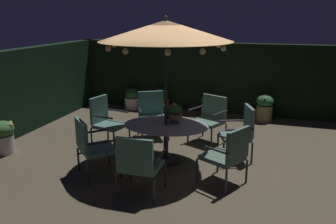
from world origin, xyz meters
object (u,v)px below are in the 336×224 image
(patio_chair_east, at_px, (152,112))
(patio_chair_southwest, at_px, (139,162))
(patio_chair_west, at_px, (228,153))
(potted_plant_back_center, at_px, (209,105))
(patio_chair_southeast, at_px, (106,119))
(potted_plant_front_corner, at_px, (265,107))
(potted_plant_back_left, at_px, (133,99))
(potted_plant_left_near, at_px, (161,100))
(centerpiece_planter, at_px, (174,112))
(potted_plant_left_far, at_px, (3,136))
(patio_dining_table, at_px, (166,131))
(patio_chair_south, at_px, (92,144))
(patio_umbrella, at_px, (166,31))
(patio_chair_northeast, at_px, (210,116))
(patio_chair_north, at_px, (241,130))

(patio_chair_east, xyz_separation_m, patio_chair_southwest, (0.74, -2.63, -0.01))
(patio_chair_west, distance_m, potted_plant_back_center, 4.06)
(patio_chair_southeast, relative_size, potted_plant_front_corner, 1.55)
(potted_plant_back_left, bearing_deg, potted_plant_front_corner, -2.42)
(patio_chair_west, xyz_separation_m, potted_plant_left_near, (-2.48, 4.04, -0.24))
(centerpiece_planter, bearing_deg, potted_plant_left_far, -166.79)
(patio_chair_southwest, relative_size, potted_plant_back_left, 1.63)
(centerpiece_planter, xyz_separation_m, potted_plant_left_near, (-1.34, 3.23, -0.61))
(patio_dining_table, xyz_separation_m, patio_chair_south, (-0.98, -1.01, -0.00))
(patio_umbrella, relative_size, centerpiece_planter, 6.94)
(patio_chair_northeast, relative_size, patio_chair_south, 0.99)
(patio_chair_east, bearing_deg, patio_chair_southeast, -125.72)
(patio_chair_east, distance_m, potted_plant_back_left, 2.54)
(patio_chair_north, relative_size, potted_plant_left_near, 1.60)
(centerpiece_planter, distance_m, patio_chair_southeast, 1.54)
(patio_chair_south, bearing_deg, centerpiece_planter, 46.67)
(potted_plant_left_far, relative_size, potted_plant_back_left, 1.11)
(patio_chair_east, distance_m, patio_chair_south, 2.25)
(potted_plant_back_center, bearing_deg, patio_chair_east, -113.82)
(potted_plant_left_near, bearing_deg, potted_plant_left_far, -115.99)
(centerpiece_planter, xyz_separation_m, potted_plant_left_far, (-3.29, -0.77, -0.56))
(patio_chair_east, height_order, potted_plant_back_center, patio_chair_east)
(centerpiece_planter, relative_size, potted_plant_back_center, 0.67)
(potted_plant_back_center, bearing_deg, patio_chair_southeast, -117.88)
(patio_chair_east, bearing_deg, patio_chair_north, -19.74)
(patio_umbrella, distance_m, potted_plant_left_near, 4.16)
(centerpiece_planter, relative_size, patio_chair_south, 0.38)
(patio_chair_west, bearing_deg, potted_plant_left_far, 179.46)
(patio_chair_northeast, height_order, potted_plant_left_near, patio_chair_northeast)
(patio_chair_north, bearing_deg, patio_dining_table, -159.69)
(patio_dining_table, height_order, potted_plant_back_left, patio_dining_table)
(patio_umbrella, height_order, centerpiece_planter, patio_umbrella)
(patio_chair_southeast, relative_size, patio_chair_south, 1.05)
(patio_umbrella, relative_size, patio_chair_north, 2.59)
(patio_chair_east, bearing_deg, patio_chair_south, -96.90)
(patio_chair_west, bearing_deg, patio_chair_south, -171.13)
(patio_umbrella, height_order, potted_plant_front_corner, patio_umbrella)
(patio_chair_east, bearing_deg, potted_plant_back_center, 66.18)
(patio_dining_table, distance_m, potted_plant_back_left, 3.95)
(patio_umbrella, height_order, patio_chair_east, patio_umbrella)
(patio_chair_north, relative_size, patio_chair_south, 1.02)
(patio_chair_north, bearing_deg, potted_plant_left_near, 131.48)
(patio_umbrella, distance_m, patio_chair_west, 2.32)
(patio_chair_northeast, relative_size, patio_chair_southwest, 1.02)
(patio_chair_east, height_order, potted_plant_left_far, patio_chair_east)
(patio_umbrella, bearing_deg, patio_chair_northeast, 65.17)
(patio_dining_table, distance_m, potted_plant_back_center, 3.26)
(patio_umbrella, bearing_deg, potted_plant_back_center, 86.83)
(patio_chair_north, xyz_separation_m, potted_plant_back_left, (-3.41, 2.85, -0.28))
(potted_plant_back_center, bearing_deg, potted_plant_back_left, 177.62)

